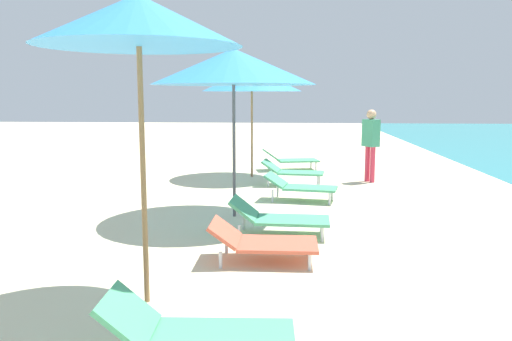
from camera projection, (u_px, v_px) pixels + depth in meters
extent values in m
cylinder|color=olive|center=(143.00, 179.00, 4.65)|extent=(0.05, 0.05, 2.34)
cone|color=#338CD8|center=(138.00, 20.00, 4.45)|extent=(1.82, 1.82, 0.44)
cube|color=#D8593F|center=(278.00, 244.00, 5.95)|extent=(0.92, 0.67, 0.04)
cube|color=#D8593F|center=(225.00, 232.00, 5.97)|extent=(0.35, 0.66, 0.26)
cylinder|color=silver|center=(308.00, 247.00, 6.22)|extent=(0.04, 0.04, 0.19)
cylinder|color=silver|center=(310.00, 262.00, 5.67)|extent=(0.04, 0.04, 0.19)
cylinder|color=silver|center=(226.00, 246.00, 6.28)|extent=(0.04, 0.04, 0.19)
cylinder|color=silver|center=(221.00, 260.00, 5.73)|extent=(0.04, 0.04, 0.19)
cube|color=#4CA572|center=(223.00, 337.00, 3.65)|extent=(1.04, 0.62, 0.04)
cube|color=#4CA572|center=(128.00, 315.00, 3.64)|extent=(0.38, 0.58, 0.31)
cylinder|color=silver|center=(280.00, 338.00, 3.89)|extent=(0.04, 0.04, 0.19)
cylinder|color=silver|center=(133.00, 336.00, 3.91)|extent=(0.04, 0.04, 0.19)
cylinder|color=#4C4C51|center=(234.00, 152.00, 8.07)|extent=(0.05, 0.05, 2.08)
cone|color=#338CD8|center=(234.00, 67.00, 7.88)|extent=(2.55, 2.55, 0.55)
sphere|color=#4C4C51|center=(233.00, 46.00, 7.84)|extent=(0.06, 0.06, 0.06)
cube|color=#4CA572|center=(310.00, 188.00, 9.35)|extent=(1.03, 0.72, 0.04)
cube|color=#4CA572|center=(276.00, 180.00, 9.48)|extent=(0.46, 0.62, 0.25)
cylinder|color=silver|center=(332.00, 194.00, 9.50)|extent=(0.04, 0.04, 0.22)
cylinder|color=silver|center=(330.00, 199.00, 9.05)|extent=(0.04, 0.04, 0.22)
cylinder|color=silver|center=(278.00, 191.00, 9.75)|extent=(0.04, 0.04, 0.22)
cylinder|color=silver|center=(273.00, 196.00, 9.29)|extent=(0.04, 0.04, 0.22)
cube|color=#4CA572|center=(292.00, 220.00, 7.05)|extent=(1.03, 0.63, 0.04)
cube|color=#4CA572|center=(244.00, 208.00, 7.10)|extent=(0.39, 0.61, 0.30)
cylinder|color=silver|center=(322.00, 225.00, 7.26)|extent=(0.04, 0.04, 0.20)
cylinder|color=silver|center=(322.00, 234.00, 6.78)|extent=(0.04, 0.04, 0.20)
cylinder|color=silver|center=(244.00, 223.00, 7.38)|extent=(0.04, 0.04, 0.20)
cylinder|color=silver|center=(239.00, 232.00, 6.90)|extent=(0.04, 0.04, 0.20)
cylinder|color=olive|center=(252.00, 135.00, 12.08)|extent=(0.05, 0.05, 2.01)
cone|color=#338CD8|center=(252.00, 80.00, 11.89)|extent=(2.32, 2.32, 0.53)
sphere|color=olive|center=(252.00, 67.00, 11.85)|extent=(0.06, 0.06, 0.06)
cube|color=#4CA572|center=(298.00, 160.00, 13.32)|extent=(1.15, 0.84, 0.04)
cube|color=#4CA572|center=(271.00, 155.00, 13.21)|extent=(0.51, 0.71, 0.29)
cylinder|color=silver|center=(311.00, 164.00, 13.66)|extent=(0.04, 0.04, 0.23)
cylinder|color=silver|center=(316.00, 167.00, 13.13)|extent=(0.04, 0.04, 0.23)
cylinder|color=silver|center=(268.00, 165.00, 13.51)|extent=(0.04, 0.04, 0.23)
cylinder|color=silver|center=(272.00, 167.00, 12.98)|extent=(0.04, 0.04, 0.23)
cube|color=#4CA572|center=(301.00, 173.00, 10.94)|extent=(1.01, 0.69, 0.04)
cube|color=#4CA572|center=(271.00, 166.00, 11.04)|extent=(0.42, 0.62, 0.26)
cylinder|color=silver|center=(319.00, 179.00, 11.14)|extent=(0.04, 0.04, 0.26)
cylinder|color=silver|center=(318.00, 182.00, 10.66)|extent=(0.04, 0.04, 0.26)
cylinder|color=silver|center=(272.00, 177.00, 11.32)|extent=(0.04, 0.04, 0.26)
cylinder|color=silver|center=(268.00, 181.00, 10.85)|extent=(0.04, 0.04, 0.26)
cylinder|color=#D8334C|center=(373.00, 165.00, 11.37)|extent=(0.11, 0.11, 0.80)
cylinder|color=#D8334C|center=(367.00, 164.00, 11.52)|extent=(0.11, 0.11, 0.80)
cube|color=#3F9972|center=(371.00, 133.00, 11.34)|extent=(0.38, 0.42, 0.60)
sphere|color=#D8A87F|center=(372.00, 114.00, 11.29)|extent=(0.22, 0.22, 0.22)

